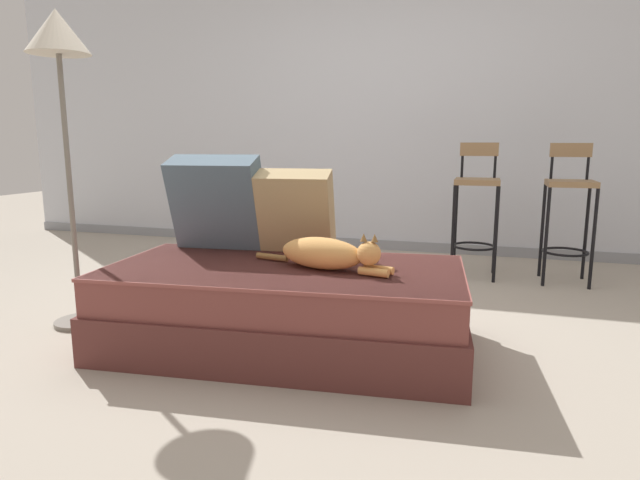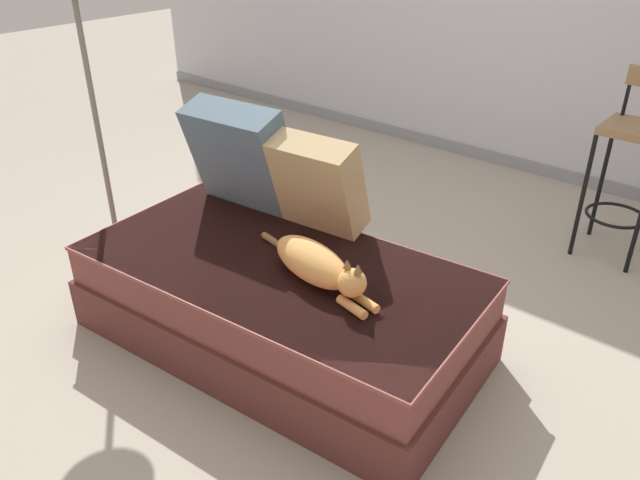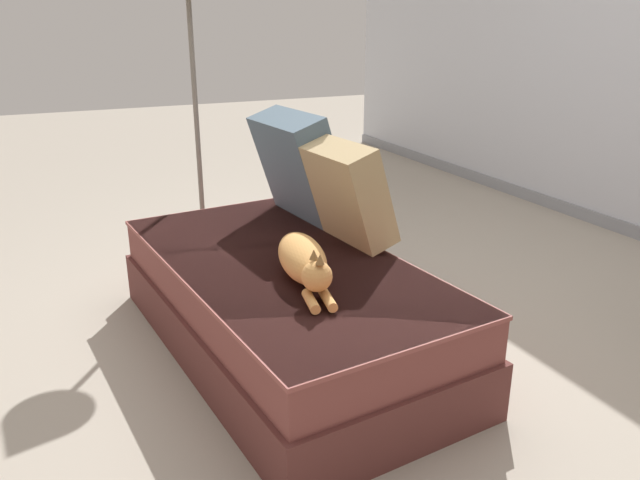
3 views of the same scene
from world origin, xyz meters
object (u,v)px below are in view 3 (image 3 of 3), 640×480
Objects in this scene: throw_pillow_corner at (299,165)px; cat at (304,260)px; throw_pillow_middle at (347,193)px; couch at (284,304)px; floor_lamp at (189,6)px.

cat is (0.72, -0.29, -0.19)m from throw_pillow_corner.
couch is at bearing -77.28° from throw_pillow_middle.
couch is 1.71m from floor_lamp.
cat is 0.44× the size of floor_lamp.
cat reaches higher than couch.
floor_lamp is (-1.44, -0.02, 0.92)m from cat.
couch is 3.98× the size of throw_pillow_middle.
throw_pillow_middle reaches higher than couch.
throw_pillow_corner reaches higher than throw_pillow_middle.
throw_pillow_middle is 1.42m from floor_lamp.
cat is at bearing -48.85° from throw_pillow_middle.
throw_pillow_middle is 0.27× the size of floor_lamp.
couch is 2.47× the size of cat.
throw_pillow_corner reaches higher than cat.
floor_lamp reaches higher than cat.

